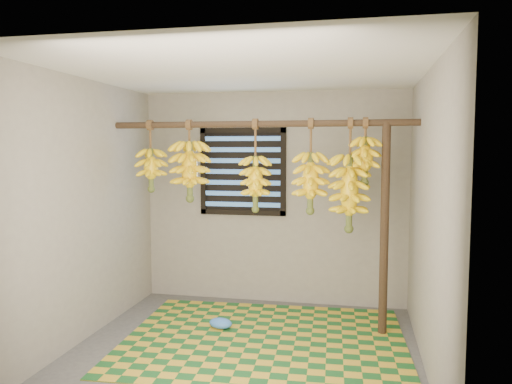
% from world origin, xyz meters
% --- Properties ---
extents(floor, '(3.00, 3.00, 0.01)m').
position_xyz_m(floor, '(0.00, 0.00, -0.01)').
color(floor, '#484848').
rests_on(floor, ground).
extents(ceiling, '(3.00, 3.00, 0.01)m').
position_xyz_m(ceiling, '(0.00, 0.00, 2.40)').
color(ceiling, silver).
rests_on(ceiling, wall_back).
extents(wall_back, '(3.00, 0.01, 2.40)m').
position_xyz_m(wall_back, '(0.00, 1.50, 1.20)').
color(wall_back, gray).
rests_on(wall_back, floor).
extents(wall_left, '(0.01, 3.00, 2.40)m').
position_xyz_m(wall_left, '(-1.50, 0.00, 1.20)').
color(wall_left, gray).
rests_on(wall_left, floor).
extents(wall_right, '(0.01, 3.00, 2.40)m').
position_xyz_m(wall_right, '(1.50, 0.00, 1.20)').
color(wall_right, gray).
rests_on(wall_right, floor).
extents(window, '(1.00, 0.04, 1.00)m').
position_xyz_m(window, '(-0.35, 1.48, 1.50)').
color(window, black).
rests_on(window, wall_back).
extents(hanging_pole, '(3.00, 0.06, 0.06)m').
position_xyz_m(hanging_pole, '(0.00, 0.70, 2.00)').
color(hanging_pole, '#42301E').
rests_on(hanging_pole, wall_left).
extents(support_post, '(0.08, 0.08, 2.00)m').
position_xyz_m(support_post, '(1.20, 0.70, 1.00)').
color(support_post, '#42301E').
rests_on(support_post, floor).
extents(woven_mat, '(2.66, 2.17, 0.01)m').
position_xyz_m(woven_mat, '(0.13, 0.31, 0.01)').
color(woven_mat, '#195622').
rests_on(woven_mat, floor).
extents(plastic_bag, '(0.28, 0.24, 0.10)m').
position_xyz_m(plastic_bag, '(-0.34, 0.50, 0.06)').
color(plastic_bag, '#3B7CDE').
rests_on(plastic_bag, woven_mat).
extents(banana_bunch_a, '(0.31, 0.31, 0.72)m').
position_xyz_m(banana_bunch_a, '(-1.13, 0.70, 1.55)').
color(banana_bunch_a, brown).
rests_on(banana_bunch_a, hanging_pole).
extents(banana_bunch_b, '(0.38, 0.38, 0.81)m').
position_xyz_m(banana_bunch_b, '(-0.71, 0.70, 1.54)').
color(banana_bunch_b, brown).
rests_on(banana_bunch_b, hanging_pole).
extents(banana_bunch_c, '(0.28, 0.28, 0.90)m').
position_xyz_m(banana_bunch_c, '(-0.04, 0.70, 1.42)').
color(banana_bunch_c, brown).
rests_on(banana_bunch_c, hanging_pole).
extents(banana_bunch_d, '(0.33, 0.33, 0.91)m').
position_xyz_m(banana_bunch_d, '(0.50, 0.70, 1.44)').
color(banana_bunch_d, brown).
rests_on(banana_bunch_d, hanging_pole).
extents(banana_bunch_e, '(0.37, 0.37, 1.07)m').
position_xyz_m(banana_bunch_e, '(0.87, 0.70, 1.34)').
color(banana_bunch_e, brown).
rests_on(banana_bunch_e, hanging_pole).
extents(banana_bunch_f, '(0.28, 0.28, 0.62)m').
position_xyz_m(banana_bunch_f, '(1.01, 0.70, 1.65)').
color(banana_bunch_f, brown).
rests_on(banana_bunch_f, hanging_pole).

